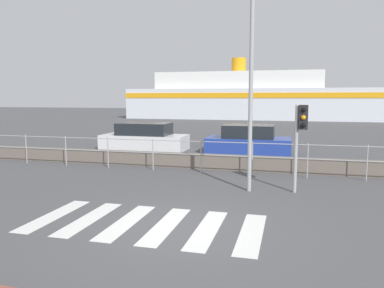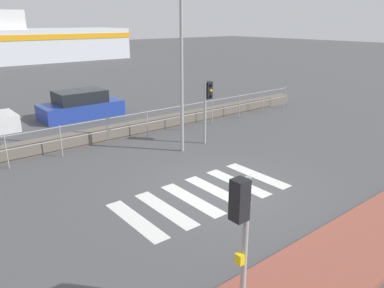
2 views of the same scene
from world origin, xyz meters
name	(u,v)px [view 1 (image 1 of 2)]	position (x,y,z in m)	size (l,w,h in m)	color
ground_plane	(181,227)	(0.00, 0.00, 0.00)	(160.00, 160.00, 0.00)	#4C4C4F
crosswalk	(146,223)	(-0.79, 0.00, 0.00)	(4.95, 2.40, 0.01)	silver
seawall	(230,162)	(0.00, 6.52, 0.26)	(22.39, 0.55, 0.53)	#6B6056
harbor_fence	(226,152)	(0.00, 5.64, 0.78)	(20.19, 0.04, 1.19)	#9EA0A3
traffic_light_far	(301,129)	(2.43, 3.56, 1.83)	(0.34, 0.32, 2.49)	#9EA0A3
streetlamp	(251,50)	(1.05, 3.17, 3.98)	(0.32, 1.29, 6.44)	#9EA0A3
ferry_boat	(266,99)	(-0.88, 40.91, 2.47)	(36.34, 7.92, 7.62)	silver
parked_car_white	(144,138)	(-5.17, 10.85, 0.59)	(4.42, 1.82, 1.38)	silver
parked_car_blue	(249,141)	(0.23, 10.85, 0.59)	(4.02, 1.88, 1.38)	#233D9E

